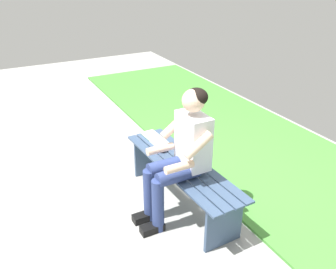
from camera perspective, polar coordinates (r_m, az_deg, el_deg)
name	(u,v)px	position (r m, az deg, el deg)	size (l,w,h in m)	color
ground_plane	(59,180)	(4.31, -16.76, -6.81)	(10.00, 7.00, 0.04)	#9E9E99
grass_strip	(284,168)	(4.48, 17.70, -5.10)	(9.00, 2.04, 0.03)	#478C38
bench_near	(182,174)	(3.55, 2.16, -6.23)	(1.61, 0.48, 0.46)	#384C6B
person_seated	(181,152)	(3.21, 2.08, -2.72)	(0.50, 0.69, 1.26)	silver
apple	(162,148)	(3.68, -0.89, -2.19)	(0.08, 0.08, 0.08)	red
book_open	(155,139)	(3.94, -2.03, -0.70)	(0.42, 0.17, 0.02)	white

